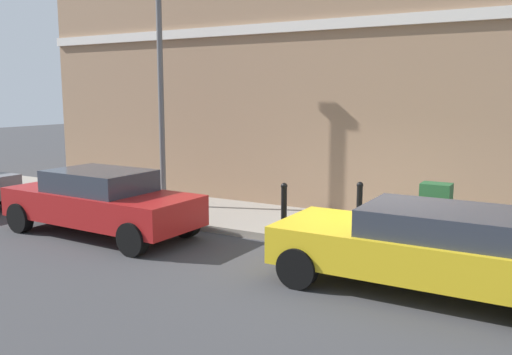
% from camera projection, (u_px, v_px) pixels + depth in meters
% --- Properties ---
extents(ground, '(80.00, 80.00, 0.00)m').
position_uv_depth(ground, '(370.00, 267.00, 9.35)').
color(ground, '#38383A').
extents(sidewalk, '(2.65, 30.00, 0.15)m').
position_uv_depth(sidewalk, '(167.00, 207.00, 13.89)').
color(sidewalk, gray).
rests_on(sidewalk, ground).
extents(corner_building, '(8.07, 13.21, 7.43)m').
position_uv_depth(corner_building, '(305.00, 69.00, 17.19)').
color(corner_building, '#937256').
rests_on(corner_building, ground).
extents(car_yellow, '(1.90, 4.47, 1.31)m').
position_uv_depth(car_yellow, '(427.00, 246.00, 8.08)').
color(car_yellow, gold).
rests_on(car_yellow, ground).
extents(car_red, '(1.90, 4.45, 1.38)m').
position_uv_depth(car_red, '(101.00, 201.00, 11.37)').
color(car_red, maroon).
rests_on(car_red, ground).
extents(utility_cabinet, '(0.46, 0.61, 1.15)m').
position_uv_depth(utility_cabinet, '(435.00, 215.00, 10.22)').
color(utility_cabinet, '#1E4C28').
rests_on(utility_cabinet, sidewalk).
extents(bollard_near_cabinet, '(0.14, 0.14, 1.04)m').
position_uv_depth(bollard_near_cabinet, '(359.00, 205.00, 11.06)').
color(bollard_near_cabinet, black).
rests_on(bollard_near_cabinet, sidewalk).
extents(bollard_far_kerb, '(0.14, 0.14, 1.04)m').
position_uv_depth(bollard_far_kerb, '(284.00, 206.00, 10.94)').
color(bollard_far_kerb, black).
rests_on(bollard_far_kerb, sidewalk).
extents(lamppost, '(0.20, 0.44, 5.72)m').
position_uv_depth(lamppost, '(161.00, 80.00, 13.26)').
color(lamppost, '#59595B').
rests_on(lamppost, sidewalk).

